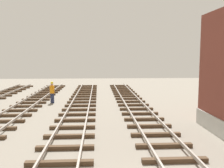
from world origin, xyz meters
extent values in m
cube|color=#4C3826|center=(0.61, 3.05, 0.09)|extent=(2.50, 0.24, 0.18)
cube|color=#4C3826|center=(0.61, 4.58, 0.09)|extent=(2.50, 0.24, 0.18)
cube|color=#4C3826|center=(0.61, 6.10, 0.09)|extent=(2.50, 0.24, 0.18)
cube|color=#4C3826|center=(0.61, 7.63, 0.09)|extent=(2.50, 0.24, 0.18)
cube|color=#4C3826|center=(0.61, 9.15, 0.09)|extent=(2.50, 0.24, 0.18)
cube|color=#4C3826|center=(0.61, 10.68, 0.09)|extent=(2.50, 0.24, 0.18)
cube|color=#4C3826|center=(0.61, 12.20, 0.09)|extent=(2.50, 0.24, 0.18)
cube|color=#4C3826|center=(0.61, 13.73, 0.09)|extent=(2.50, 0.24, 0.18)
cube|color=#4C3826|center=(0.61, 15.25, 0.09)|extent=(2.50, 0.24, 0.18)
cube|color=#4C3826|center=(0.61, 16.78, 0.09)|extent=(2.50, 0.24, 0.18)
cube|color=#4C3826|center=(0.61, 18.30, 0.09)|extent=(2.50, 0.24, 0.18)
cube|color=#4C3826|center=(0.61, 19.83, 0.09)|extent=(2.50, 0.24, 0.18)
cube|color=#4C3826|center=(0.61, 21.36, 0.09)|extent=(2.50, 0.24, 0.18)
cube|color=#4C3826|center=(0.61, 22.88, 0.09)|extent=(2.50, 0.24, 0.18)
cube|color=#4C3826|center=(0.61, 24.41, 0.09)|extent=(2.50, 0.24, 0.18)
cube|color=#4C3826|center=(0.61, 25.93, 0.09)|extent=(2.50, 0.24, 0.18)
cube|color=#4C3826|center=(0.61, 27.46, 0.09)|extent=(2.50, 0.24, 0.18)
cube|color=#4C3826|center=(-3.68, 3.05, 0.09)|extent=(2.50, 0.24, 0.18)
cube|color=#4C3826|center=(-3.68, 4.58, 0.09)|extent=(2.50, 0.24, 0.18)
cube|color=#4C3826|center=(-3.68, 6.10, 0.09)|extent=(2.50, 0.24, 0.18)
cube|color=#4C3826|center=(-3.68, 7.63, 0.09)|extent=(2.50, 0.24, 0.18)
cube|color=#4C3826|center=(-3.68, 9.15, 0.09)|extent=(2.50, 0.24, 0.18)
cube|color=#4C3826|center=(-3.68, 10.68, 0.09)|extent=(2.50, 0.24, 0.18)
cube|color=#4C3826|center=(-3.68, 12.20, 0.09)|extent=(2.50, 0.24, 0.18)
cube|color=#4C3826|center=(-3.68, 13.73, 0.09)|extent=(2.50, 0.24, 0.18)
cube|color=#4C3826|center=(-3.68, 15.25, 0.09)|extent=(2.50, 0.24, 0.18)
cube|color=#4C3826|center=(-3.68, 16.78, 0.09)|extent=(2.50, 0.24, 0.18)
cube|color=#4C3826|center=(-3.68, 18.30, 0.09)|extent=(2.50, 0.24, 0.18)
cube|color=#4C3826|center=(-3.68, 19.83, 0.09)|extent=(2.50, 0.24, 0.18)
cube|color=#4C3826|center=(-3.68, 21.36, 0.09)|extent=(2.50, 0.24, 0.18)
cube|color=#4C3826|center=(-3.68, 22.88, 0.09)|extent=(2.50, 0.24, 0.18)
cube|color=#4C3826|center=(-3.68, 24.41, 0.09)|extent=(2.50, 0.24, 0.18)
cube|color=#4C3826|center=(-3.68, 25.93, 0.09)|extent=(2.50, 0.24, 0.18)
cube|color=#4C3826|center=(-3.68, 27.46, 0.09)|extent=(2.50, 0.24, 0.18)
cube|color=#4C3826|center=(-7.96, 9.15, 0.09)|extent=(2.50, 0.24, 0.18)
cube|color=#4C3826|center=(-7.96, 10.68, 0.09)|extent=(2.50, 0.24, 0.18)
cube|color=#4C3826|center=(-7.96, 12.20, 0.09)|extent=(2.50, 0.24, 0.18)
cube|color=#4C3826|center=(-7.96, 13.73, 0.09)|extent=(2.50, 0.24, 0.18)
cube|color=#4C3826|center=(-7.96, 15.25, 0.09)|extent=(2.50, 0.24, 0.18)
cube|color=#4C3826|center=(-7.96, 16.78, 0.09)|extent=(2.50, 0.24, 0.18)
cube|color=#4C3826|center=(-7.96, 18.30, 0.09)|extent=(2.50, 0.24, 0.18)
cube|color=#4C3826|center=(-7.96, 19.83, 0.09)|extent=(2.50, 0.24, 0.18)
cube|color=#4C3826|center=(-7.96, 21.36, 0.09)|extent=(2.50, 0.24, 0.18)
cube|color=#4C3826|center=(-7.96, 22.88, 0.09)|extent=(2.50, 0.24, 0.18)
cube|color=#4C3826|center=(-7.96, 24.41, 0.09)|extent=(2.50, 0.24, 0.18)
cube|color=#4C3826|center=(-7.96, 25.93, 0.09)|extent=(2.50, 0.24, 0.18)
cube|color=#4C3826|center=(-7.96, 27.46, 0.09)|extent=(2.50, 0.24, 0.18)
cube|color=#4C3826|center=(-12.25, 20.96, 0.09)|extent=(2.50, 0.24, 0.18)
cube|color=#4C3826|center=(-12.25, 22.58, 0.09)|extent=(2.50, 0.24, 0.18)
cube|color=#4C3826|center=(-12.25, 24.19, 0.09)|extent=(2.50, 0.24, 0.18)
cube|color=#4C3826|center=(-12.25, 25.80, 0.09)|extent=(2.50, 0.24, 0.18)
cube|color=#4C3826|center=(-12.25, 27.41, 0.09)|extent=(2.50, 0.24, 0.18)
cylinder|color=#262D4C|center=(-6.22, 15.48, 0.42)|extent=(0.32, 0.32, 0.85)
cylinder|color=orange|center=(-6.22, 15.48, 1.18)|extent=(0.40, 0.40, 0.65)
sphere|color=tan|center=(-6.22, 15.48, 1.62)|extent=(0.24, 0.24, 0.24)
sphere|color=yellow|center=(-6.22, 15.48, 1.76)|extent=(0.22, 0.22, 0.22)
camera|label=1|loc=(-2.25, -5.54, 3.94)|focal=38.95mm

